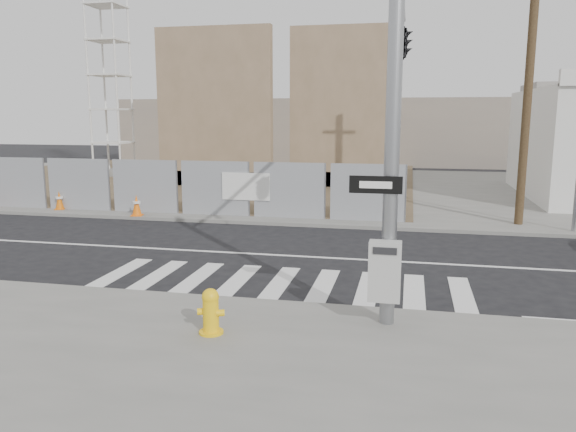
% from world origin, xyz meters
% --- Properties ---
extents(ground, '(100.00, 100.00, 0.00)m').
position_xyz_m(ground, '(0.00, 0.00, 0.00)').
color(ground, black).
rests_on(ground, ground).
extents(sidewalk_far, '(50.00, 20.00, 0.12)m').
position_xyz_m(sidewalk_far, '(0.00, 14.00, 0.06)').
color(sidewalk_far, slate).
rests_on(sidewalk_far, ground).
extents(signal_pole, '(0.96, 5.87, 7.00)m').
position_xyz_m(signal_pole, '(2.49, -2.05, 4.78)').
color(signal_pole, gray).
rests_on(signal_pole, sidewalk_near).
extents(chain_link_fence, '(24.60, 0.04, 2.00)m').
position_xyz_m(chain_link_fence, '(-10.00, 5.00, 1.12)').
color(chain_link_fence, gray).
rests_on(chain_link_fence, sidewalk_far).
extents(concrete_wall_left, '(6.00, 1.30, 8.00)m').
position_xyz_m(concrete_wall_left, '(-7.00, 13.08, 3.38)').
color(concrete_wall_left, '#776147').
rests_on(concrete_wall_left, sidewalk_far).
extents(concrete_wall_right, '(5.50, 1.30, 8.00)m').
position_xyz_m(concrete_wall_right, '(-0.50, 14.08, 3.38)').
color(concrete_wall_right, '#776147').
rests_on(concrete_wall_right, sidewalk_far).
extents(crane_tower, '(2.60, 2.60, 18.15)m').
position_xyz_m(crane_tower, '(-15.00, 17.00, 9.02)').
color(crane_tower, slate).
rests_on(crane_tower, sidewalk_far).
extents(utility_pole_right, '(1.60, 0.28, 10.00)m').
position_xyz_m(utility_pole_right, '(6.50, 5.50, 5.20)').
color(utility_pole_right, '#493922').
rests_on(utility_pole_right, sidewalk_far).
extents(fire_hydrant, '(0.54, 0.54, 0.79)m').
position_xyz_m(fire_hydrant, '(-0.40, -5.94, 0.51)').
color(fire_hydrant, yellow).
rests_on(fire_hydrant, sidewalk_near).
extents(traffic_cone_b, '(0.48, 0.48, 0.72)m').
position_xyz_m(traffic_cone_b, '(-10.62, 4.88, 0.47)').
color(traffic_cone_b, orange).
rests_on(traffic_cone_b, sidewalk_far).
extents(traffic_cone_c, '(0.48, 0.48, 0.77)m').
position_xyz_m(traffic_cone_c, '(-6.98, 4.22, 0.50)').
color(traffic_cone_c, orange).
rests_on(traffic_cone_c, sidewalk_far).
extents(traffic_cone_d, '(0.46, 0.46, 0.71)m').
position_xyz_m(traffic_cone_d, '(-1.07, 5.28, 0.47)').
color(traffic_cone_d, '#FF570D').
rests_on(traffic_cone_d, sidewalk_far).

